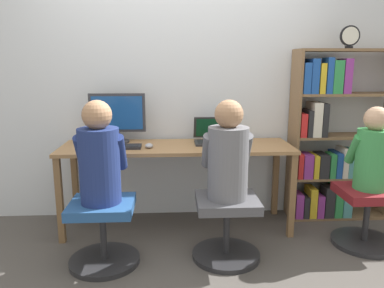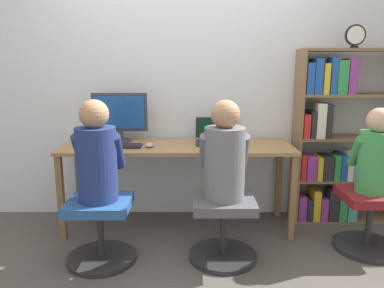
# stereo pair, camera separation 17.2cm
# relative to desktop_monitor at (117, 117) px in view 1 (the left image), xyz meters

# --- Properties ---
(ground_plane) EXTENTS (14.00, 14.00, 0.00)m
(ground_plane) POSITION_rel_desktop_monitor_xyz_m (0.52, -0.46, -0.98)
(ground_plane) COLOR #4C4742
(wall_back) EXTENTS (10.00, 0.05, 2.60)m
(wall_back) POSITION_rel_desktop_monitor_xyz_m (0.52, 0.19, 0.32)
(wall_back) COLOR silver
(wall_back) RESTS_ON ground_plane
(desk) EXTENTS (1.98, 0.58, 0.75)m
(desk) POSITION_rel_desktop_monitor_xyz_m (0.52, -0.17, -0.31)
(desk) COLOR olive
(desk) RESTS_ON ground_plane
(desktop_monitor) EXTENTS (0.49, 0.20, 0.44)m
(desktop_monitor) POSITION_rel_desktop_monitor_xyz_m (0.00, 0.00, 0.00)
(desktop_monitor) COLOR #333338
(desktop_monitor) RESTS_ON desk
(laptop) EXTENTS (0.37, 0.32, 0.22)m
(laptop) POSITION_rel_desktop_monitor_xyz_m (0.86, -0.06, -0.18)
(laptop) COLOR #2D2D30
(laptop) RESTS_ON desk
(keyboard) EXTENTS (0.41, 0.15, 0.03)m
(keyboard) POSITION_rel_desktop_monitor_xyz_m (0.02, -0.24, -0.22)
(keyboard) COLOR #232326
(keyboard) RESTS_ON desk
(computer_mouse_by_keyboard) EXTENTS (0.07, 0.10, 0.04)m
(computer_mouse_by_keyboard) POSITION_rel_desktop_monitor_xyz_m (0.29, -0.25, -0.21)
(computer_mouse_by_keyboard) COLOR #99999E
(computer_mouse_by_keyboard) RESTS_ON desk
(office_chair_left) EXTENTS (0.52, 0.52, 0.48)m
(office_chair_left) POSITION_rel_desktop_monitor_xyz_m (-0.03, -0.76, -0.72)
(office_chair_left) COLOR #262628
(office_chair_left) RESTS_ON ground_plane
(office_chair_right) EXTENTS (0.52, 0.52, 0.48)m
(office_chair_right) POSITION_rel_desktop_monitor_xyz_m (0.88, -0.73, -0.72)
(office_chair_right) COLOR #262628
(office_chair_right) RESTS_ON ground_plane
(person_at_monitor) EXTENTS (0.35, 0.33, 0.73)m
(person_at_monitor) POSITION_rel_desktop_monitor_xyz_m (-0.03, -0.76, -0.18)
(person_at_monitor) COLOR navy
(person_at_monitor) RESTS_ON office_chair_left
(person_at_laptop) EXTENTS (0.36, 0.33, 0.72)m
(person_at_laptop) POSITION_rel_desktop_monitor_xyz_m (0.88, -0.73, -0.18)
(person_at_laptop) COLOR slate
(person_at_laptop) RESTS_ON office_chair_right
(bookshelf) EXTENTS (0.94, 0.28, 1.57)m
(bookshelf) POSITION_rel_desktop_monitor_xyz_m (1.94, -0.02, -0.26)
(bookshelf) COLOR brown
(bookshelf) RESTS_ON ground_plane
(desk_clock) EXTENTS (0.17, 0.03, 0.19)m
(desk_clock) POSITION_rel_desktop_monitor_xyz_m (2.01, -0.08, 0.69)
(desk_clock) COLOR black
(desk_clock) RESTS_ON bookshelf
(office_chair_side) EXTENTS (0.52, 0.52, 0.48)m
(office_chair_side) POSITION_rel_desktop_monitor_xyz_m (2.03, -0.59, -0.72)
(office_chair_side) COLOR #262628
(office_chair_side) RESTS_ON ground_plane
(person_near_shelf) EXTENTS (0.32, 0.29, 0.65)m
(person_near_shelf) POSITION_rel_desktop_monitor_xyz_m (2.03, -0.58, -0.21)
(person_near_shelf) COLOR #388C47
(person_near_shelf) RESTS_ON office_chair_side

